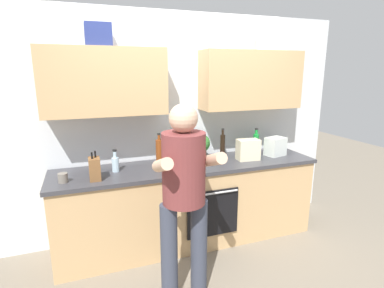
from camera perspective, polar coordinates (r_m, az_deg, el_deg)
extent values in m
plane|color=#756B5B|center=(3.63, -0.44, -17.54)|extent=(12.00, 12.00, 0.00)
cube|color=silver|center=(3.51, -2.44, 3.27)|extent=(4.00, 0.06, 2.50)
cube|color=tan|center=(3.11, -16.07, 11.18)|extent=(1.18, 0.32, 0.65)
cube|color=tan|center=(3.61, 11.04, 11.72)|extent=(1.18, 0.32, 0.65)
cylinder|color=silver|center=(3.55, 9.34, 17.82)|extent=(0.32, 0.32, 0.10)
cube|color=navy|center=(3.12, -17.23, 19.01)|extent=(0.24, 0.20, 0.21)
cube|color=tan|center=(3.43, -0.45, -11.38)|extent=(2.80, 0.60, 0.86)
cube|color=#38383D|center=(3.27, -0.47, -4.21)|extent=(2.84, 0.64, 0.04)
cube|color=black|center=(3.21, 3.95, -12.88)|extent=(0.56, 0.02, 0.50)
cylinder|color=silver|center=(3.09, 4.20, -9.24)|extent=(0.52, 0.02, 0.02)
cylinder|color=#383D4C|center=(2.64, -4.31, -19.80)|extent=(0.14, 0.14, 0.86)
cylinder|color=#383D4C|center=(2.71, 1.29, -18.81)|extent=(0.14, 0.14, 0.86)
cylinder|color=brown|center=(2.36, -1.57, -4.64)|extent=(0.34, 0.34, 0.57)
sphere|color=#D8AD8C|center=(2.27, -1.63, 4.87)|extent=(0.22, 0.22, 0.22)
cylinder|color=#D8AD8C|center=(2.17, -5.61, -3.98)|extent=(0.09, 0.31, 0.19)
cylinder|color=#D8AD8C|center=(2.30, 4.11, -2.96)|extent=(0.09, 0.31, 0.19)
cylinder|color=#471419|center=(3.24, -1.02, -1.76)|extent=(0.06, 0.06, 0.24)
cylinder|color=#471419|center=(3.20, -1.03, 0.85)|extent=(0.02, 0.02, 0.06)
cylinder|color=black|center=(3.19, -1.04, 1.49)|extent=(0.03, 0.03, 0.01)
cylinder|color=black|center=(3.51, 5.75, -0.42)|extent=(0.06, 0.06, 0.27)
cylinder|color=black|center=(3.47, 5.81, 2.21)|extent=(0.03, 0.03, 0.06)
cylinder|color=black|center=(3.46, 5.83, 2.83)|extent=(0.03, 0.03, 0.01)
cylinder|color=#8C4C14|center=(3.38, -2.99, -1.61)|extent=(0.05, 0.05, 0.19)
cylinder|color=#8C4C14|center=(3.35, -3.01, 0.45)|extent=(0.02, 0.02, 0.06)
cylinder|color=black|center=(3.34, -3.02, 1.07)|extent=(0.02, 0.02, 0.01)
cylinder|color=#198C33|center=(3.71, 11.89, -0.03)|extent=(0.07, 0.07, 0.24)
cylinder|color=#198C33|center=(3.68, 12.00, 2.23)|extent=(0.03, 0.03, 0.05)
cylinder|color=black|center=(3.67, 12.03, 2.76)|extent=(0.04, 0.04, 0.02)
cylinder|color=brown|center=(3.21, -6.15, -1.66)|extent=(0.07, 0.07, 0.28)
cylinder|color=brown|center=(3.17, -6.23, 1.25)|extent=(0.03, 0.03, 0.06)
cylinder|color=black|center=(3.16, -6.25, 1.87)|extent=(0.03, 0.03, 0.01)
cylinder|color=silver|center=(3.11, -14.19, -3.78)|extent=(0.07, 0.07, 0.14)
cylinder|color=silver|center=(3.09, -14.31, -1.93)|extent=(0.03, 0.03, 0.07)
cylinder|color=black|center=(3.08, -14.35, -1.17)|extent=(0.04, 0.04, 0.02)
cylinder|color=olive|center=(3.26, -2.86, -1.57)|extent=(0.08, 0.08, 0.25)
cylinder|color=olive|center=(3.22, -2.89, 1.11)|extent=(0.04, 0.04, 0.06)
cylinder|color=black|center=(3.21, -2.90, 1.79)|extent=(0.04, 0.04, 0.02)
cylinder|color=slate|center=(2.97, -23.10, -5.87)|extent=(0.09, 0.09, 0.09)
cube|color=brown|center=(2.92, -17.83, -4.48)|extent=(0.10, 0.14, 0.21)
cylinder|color=black|center=(2.87, -18.31, -2.07)|extent=(0.02, 0.02, 0.06)
cylinder|color=black|center=(2.91, -17.74, -1.82)|extent=(0.02, 0.02, 0.06)
cylinder|color=#9E6647|center=(3.42, 1.69, -2.07)|extent=(0.12, 0.12, 0.11)
sphere|color=#2D6B28|center=(3.38, 1.71, 0.16)|extent=(0.20, 0.20, 0.20)
cube|color=beige|center=(3.46, 10.49, -1.04)|extent=(0.26, 0.17, 0.23)
cube|color=silver|center=(3.71, 15.42, -0.46)|extent=(0.26, 0.22, 0.22)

